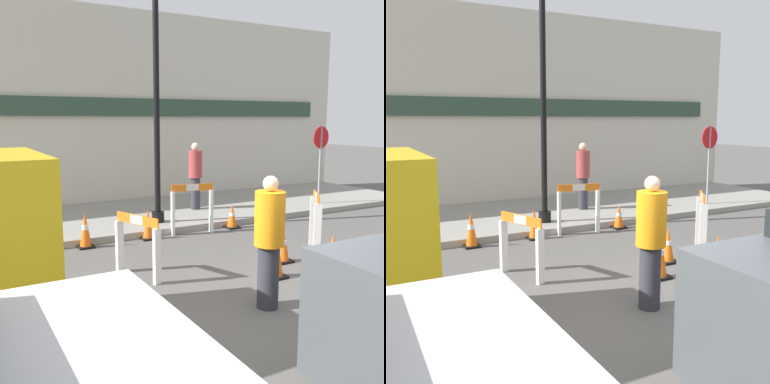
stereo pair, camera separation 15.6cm
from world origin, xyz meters
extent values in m
plane|color=#565451|center=(0.00, 0.00, 0.00)|extent=(60.00, 60.00, 0.00)
cube|color=gray|center=(0.00, 6.38, 0.07)|extent=(18.00, 3.75, 0.14)
cube|color=beige|center=(0.00, 8.33, 2.75)|extent=(18.00, 0.12, 5.50)
cube|color=#2D4738|center=(0.00, 8.22, 2.80)|extent=(16.20, 0.10, 0.50)
cylinder|color=black|center=(0.80, 5.16, 0.26)|extent=(0.29, 0.29, 0.24)
cylinder|color=black|center=(0.80, 5.16, 2.84)|extent=(0.13, 0.13, 5.39)
cylinder|color=gray|center=(5.69, 5.14, 1.19)|extent=(0.06, 0.06, 2.10)
cylinder|color=red|center=(5.69, 5.14, 1.97)|extent=(0.60, 0.08, 0.60)
cube|color=white|center=(-0.97, 2.74, 0.43)|extent=(0.14, 0.10, 0.86)
cube|color=white|center=(-0.66, 1.96, 0.43)|extent=(0.14, 0.10, 0.86)
cube|color=orange|center=(-0.82, 2.35, 0.94)|extent=(0.35, 0.85, 0.15)
cube|color=white|center=(-0.82, 2.35, 0.94)|extent=(0.13, 0.26, 0.14)
cube|color=white|center=(2.53, 1.91, 0.48)|extent=(0.14, 0.13, 0.96)
cube|color=white|center=(2.91, 2.44, 0.48)|extent=(0.14, 0.13, 0.96)
cube|color=orange|center=(2.72, 2.18, 1.03)|extent=(0.44, 0.58, 0.15)
cube|color=white|center=(2.72, 2.18, 1.03)|extent=(0.15, 0.19, 0.14)
cube|color=white|center=(1.67, 4.26, 0.47)|extent=(0.09, 0.14, 0.94)
cube|color=white|center=(0.82, 4.44, 0.47)|extent=(0.09, 0.14, 0.94)
cube|color=orange|center=(1.25, 4.35, 1.02)|extent=(0.92, 0.21, 0.15)
cube|color=white|center=(1.25, 4.35, 1.02)|extent=(0.28, 0.09, 0.13)
cube|color=black|center=(0.23, 4.40, 0.02)|extent=(0.30, 0.30, 0.04)
cone|color=orange|center=(0.23, 4.40, 0.34)|extent=(0.22, 0.22, 0.59)
cylinder|color=white|center=(0.23, 4.40, 0.37)|extent=(0.13, 0.13, 0.08)
cube|color=black|center=(2.33, 1.34, 0.02)|extent=(0.30, 0.30, 0.04)
cone|color=orange|center=(2.33, 1.34, 0.29)|extent=(0.22, 0.23, 0.49)
cylinder|color=white|center=(2.33, 1.34, 0.31)|extent=(0.13, 0.13, 0.07)
cube|color=black|center=(-1.08, 4.40, 0.02)|extent=(0.30, 0.30, 0.04)
cone|color=orange|center=(-1.08, 4.40, 0.37)|extent=(0.23, 0.22, 0.67)
cylinder|color=white|center=(-1.08, 4.40, 0.41)|extent=(0.13, 0.13, 0.09)
cube|color=black|center=(2.29, 4.37, 0.02)|extent=(0.30, 0.30, 0.04)
cone|color=orange|center=(2.29, 4.37, 0.30)|extent=(0.22, 0.22, 0.51)
cylinder|color=white|center=(2.29, 4.37, 0.32)|extent=(0.13, 0.13, 0.07)
cube|color=black|center=(1.70, 1.88, 0.02)|extent=(0.30, 0.30, 0.04)
cone|color=orange|center=(1.70, 1.88, 0.33)|extent=(0.23, 0.23, 0.57)
cylinder|color=white|center=(1.70, 1.88, 0.36)|extent=(0.13, 0.13, 0.08)
cube|color=black|center=(1.10, 1.32, 0.02)|extent=(0.30, 0.30, 0.04)
cone|color=orange|center=(1.10, 1.32, 0.39)|extent=(0.23, 0.23, 0.70)
cylinder|color=white|center=(1.10, 1.32, 0.42)|extent=(0.13, 0.13, 0.10)
cylinder|color=#33333D|center=(0.27, 0.48, 0.43)|extent=(0.34, 0.34, 0.85)
cylinder|color=orange|center=(0.27, 0.48, 1.21)|extent=(0.48, 0.48, 0.71)
sphere|color=beige|center=(0.27, 0.48, 1.66)|extent=(0.24, 0.24, 0.20)
cylinder|color=#33333D|center=(2.28, 6.07, 0.56)|extent=(0.32, 0.32, 0.83)
cylinder|color=#A33D3D|center=(2.28, 6.07, 1.32)|extent=(0.45, 0.45, 0.69)
sphere|color=beige|center=(2.28, 6.07, 1.77)|extent=(0.27, 0.27, 0.21)
cylinder|color=black|center=(0.02, -1.26, 0.30)|extent=(0.60, 0.18, 0.60)
camera|label=1|loc=(-3.30, -3.99, 2.47)|focal=42.00mm
camera|label=2|loc=(-3.17, -4.06, 2.47)|focal=42.00mm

